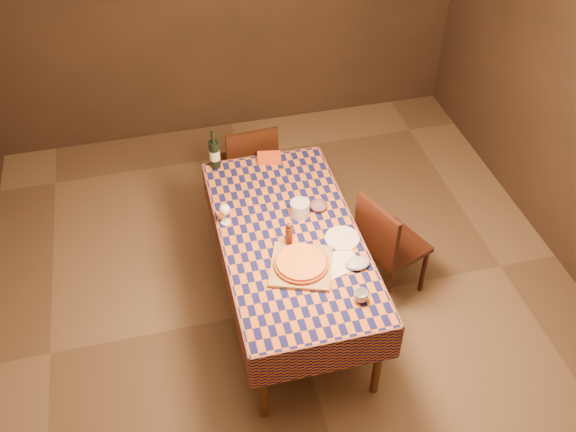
{
  "coord_description": "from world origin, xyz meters",
  "views": [
    {
      "loc": [
        -0.76,
        -3.01,
        3.82
      ],
      "look_at": [
        0.0,
        0.05,
        0.9
      ],
      "focal_mm": 40.0,
      "sensor_mm": 36.0,
      "label": 1
    }
  ],
  "objects_px": {
    "bowl": "(318,207)",
    "pizza": "(301,263)",
    "cutting_board": "(301,266)",
    "white_plate": "(342,238)",
    "chair_right": "(386,243)",
    "dining_table": "(290,243)",
    "chair_far": "(250,165)",
    "wine_bottle": "(215,154)"
  },
  "relations": [
    {
      "from": "white_plate",
      "to": "chair_far",
      "type": "relative_size",
      "value": 0.25
    },
    {
      "from": "bowl",
      "to": "chair_right",
      "type": "height_order",
      "value": "chair_right"
    },
    {
      "from": "dining_table",
      "to": "cutting_board",
      "type": "bearing_deg",
      "value": -90.29
    },
    {
      "from": "pizza",
      "to": "chair_right",
      "type": "distance_m",
      "value": 0.83
    },
    {
      "from": "chair_far",
      "to": "pizza",
      "type": "bearing_deg",
      "value": -87.78
    },
    {
      "from": "chair_far",
      "to": "white_plate",
      "type": "bearing_deg",
      "value": -72.7
    },
    {
      "from": "dining_table",
      "to": "cutting_board",
      "type": "relative_size",
      "value": 4.75
    },
    {
      "from": "wine_bottle",
      "to": "white_plate",
      "type": "height_order",
      "value": "wine_bottle"
    },
    {
      "from": "dining_table",
      "to": "bowl",
      "type": "height_order",
      "value": "bowl"
    },
    {
      "from": "cutting_board",
      "to": "chair_right",
      "type": "height_order",
      "value": "chair_right"
    },
    {
      "from": "dining_table",
      "to": "white_plate",
      "type": "relative_size",
      "value": 7.87
    },
    {
      "from": "bowl",
      "to": "chair_far",
      "type": "distance_m",
      "value": 1.01
    },
    {
      "from": "bowl",
      "to": "cutting_board",
      "type": "bearing_deg",
      "value": -117.0
    },
    {
      "from": "pizza",
      "to": "white_plate",
      "type": "bearing_deg",
      "value": 28.81
    },
    {
      "from": "pizza",
      "to": "chair_far",
      "type": "bearing_deg",
      "value": 92.22
    },
    {
      "from": "cutting_board",
      "to": "wine_bottle",
      "type": "height_order",
      "value": "wine_bottle"
    },
    {
      "from": "bowl",
      "to": "pizza",
      "type": "bearing_deg",
      "value": -117.0
    },
    {
      "from": "cutting_board",
      "to": "pizza",
      "type": "bearing_deg",
      "value": 89.78
    },
    {
      "from": "dining_table",
      "to": "white_plate",
      "type": "xyz_separation_m",
      "value": [
        0.33,
        -0.12,
        0.08
      ]
    },
    {
      "from": "pizza",
      "to": "chair_far",
      "type": "xyz_separation_m",
      "value": [
        -0.06,
        1.44,
        -0.29
      ]
    },
    {
      "from": "dining_table",
      "to": "chair_right",
      "type": "relative_size",
      "value": 1.98
    },
    {
      "from": "dining_table",
      "to": "bowl",
      "type": "relative_size",
      "value": 14.62
    },
    {
      "from": "bowl",
      "to": "chair_far",
      "type": "bearing_deg",
      "value": 109.01
    },
    {
      "from": "cutting_board",
      "to": "white_plate",
      "type": "distance_m",
      "value": 0.38
    },
    {
      "from": "cutting_board",
      "to": "bowl",
      "type": "height_order",
      "value": "bowl"
    },
    {
      "from": "wine_bottle",
      "to": "chair_far",
      "type": "relative_size",
      "value": 0.35
    },
    {
      "from": "cutting_board",
      "to": "chair_far",
      "type": "xyz_separation_m",
      "value": [
        -0.06,
        1.44,
        -0.26
      ]
    },
    {
      "from": "wine_bottle",
      "to": "white_plate",
      "type": "relative_size",
      "value": 1.38
    },
    {
      "from": "chair_far",
      "to": "cutting_board",
      "type": "bearing_deg",
      "value": -87.78
    },
    {
      "from": "cutting_board",
      "to": "white_plate",
      "type": "xyz_separation_m",
      "value": [
        0.33,
        0.18,
        -0.01
      ]
    },
    {
      "from": "pizza",
      "to": "chair_right",
      "type": "height_order",
      "value": "chair_right"
    },
    {
      "from": "pizza",
      "to": "wine_bottle",
      "type": "height_order",
      "value": "wine_bottle"
    },
    {
      "from": "white_plate",
      "to": "chair_far",
      "type": "distance_m",
      "value": 1.34
    },
    {
      "from": "dining_table",
      "to": "chair_far",
      "type": "xyz_separation_m",
      "value": [
        -0.06,
        1.13,
        -0.17
      ]
    },
    {
      "from": "bowl",
      "to": "white_plate",
      "type": "xyz_separation_m",
      "value": [
        0.07,
        -0.33,
        -0.01
      ]
    },
    {
      "from": "dining_table",
      "to": "chair_right",
      "type": "bearing_deg",
      "value": -0.45
    },
    {
      "from": "cutting_board",
      "to": "bowl",
      "type": "xyz_separation_m",
      "value": [
        0.26,
        0.51,
        0.01
      ]
    },
    {
      "from": "chair_right",
      "to": "pizza",
      "type": "bearing_deg",
      "value": -157.16
    },
    {
      "from": "dining_table",
      "to": "white_plate",
      "type": "height_order",
      "value": "white_plate"
    },
    {
      "from": "chair_far",
      "to": "chair_right",
      "type": "height_order",
      "value": "same"
    },
    {
      "from": "wine_bottle",
      "to": "white_plate",
      "type": "xyz_separation_m",
      "value": [
        0.7,
        -0.98,
        -0.11
      ]
    },
    {
      "from": "pizza",
      "to": "chair_right",
      "type": "bearing_deg",
      "value": 22.84
    }
  ]
}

